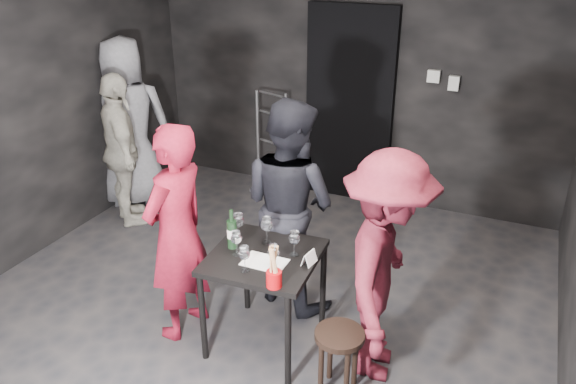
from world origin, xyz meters
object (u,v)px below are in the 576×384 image
at_px(hand_truck, 271,174).
at_px(wine_bottle, 232,233).
at_px(tasting_table, 264,267).
at_px(bystander_cream, 121,149).
at_px(server_red, 176,225).
at_px(man_maroon, 386,262).
at_px(stool, 339,346).
at_px(bystander_grey, 126,106).
at_px(woman_black, 290,193).
at_px(breadstick_cup, 274,268).

bearing_deg(hand_truck, wine_bottle, -51.36).
bearing_deg(tasting_table, bystander_cream, 151.73).
xyz_separation_m(server_red, man_maroon, (1.46, 0.18, -0.03)).
relative_size(tasting_table, stool, 1.60).
distance_m(bystander_grey, wine_bottle, 2.63).
relative_size(woman_black, bystander_grey, 0.86).
bearing_deg(woman_black, bystander_grey, -3.43).
bearing_deg(bystander_cream, man_maroon, -159.12).
height_order(woman_black, wine_bottle, woman_black).
xyz_separation_m(stool, breadstick_cup, (-0.42, -0.07, 0.52)).
xyz_separation_m(bystander_cream, bystander_grey, (-0.23, 0.42, 0.29)).
bearing_deg(bystander_grey, bystander_cream, 85.22).
xyz_separation_m(bystander_cream, breadstick_cup, (2.34, -1.45, 0.08)).
bearing_deg(bystander_cream, bystander_grey, -20.73).
distance_m(woman_black, breadstick_cup, 0.98).
xyz_separation_m(woman_black, wine_bottle, (-0.16, -0.62, -0.08)).
height_order(server_red, bystander_cream, server_red).
xyz_separation_m(stool, wine_bottle, (-0.88, 0.24, 0.50)).
xyz_separation_m(tasting_table, stool, (0.64, -0.24, -0.29)).
bearing_deg(tasting_table, stool, -20.38).
bearing_deg(man_maroon, server_red, 89.74).
height_order(hand_truck, man_maroon, man_maroon).
bearing_deg(server_red, stool, 90.00).
relative_size(bystander_grey, wine_bottle, 7.52).
bearing_deg(man_maroon, breadstick_cup, 116.45).
distance_m(tasting_table, server_red, 0.68).
relative_size(server_red, breadstick_cup, 5.79).
height_order(bystander_cream, wine_bottle, bystander_cream).
bearing_deg(server_red, woman_black, 148.35).
distance_m(stool, woman_black, 1.25).
distance_m(server_red, breadstick_cup, 0.89).
xyz_separation_m(bystander_grey, wine_bottle, (2.11, -1.56, -0.23)).
xyz_separation_m(hand_truck, breadstick_cup, (1.32, -2.72, 0.67)).
bearing_deg(wine_bottle, bystander_grey, 143.47).
relative_size(tasting_table, bystander_cream, 0.47).
xyz_separation_m(bystander_grey, breadstick_cup, (2.57, -1.87, -0.20)).
height_order(stool, bystander_grey, bystander_grey).
height_order(woman_black, bystander_cream, woman_black).
height_order(tasting_table, stool, tasting_table).
xyz_separation_m(server_red, woman_black, (0.56, 0.71, 0.06)).
distance_m(stool, server_red, 1.39).
relative_size(stool, breadstick_cup, 1.54).
bearing_deg(man_maroon, bystander_cream, 63.14).
height_order(woman_black, man_maroon, woman_black).
bearing_deg(bystander_grey, woman_black, 123.95).
relative_size(hand_truck, woman_black, 0.62).
xyz_separation_m(hand_truck, woman_black, (1.02, -1.79, 0.72)).
relative_size(wine_bottle, breadstick_cup, 0.95).
xyz_separation_m(bystander_cream, wine_bottle, (1.88, -1.14, 0.06)).
bearing_deg(woman_black, wine_bottle, 94.34).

